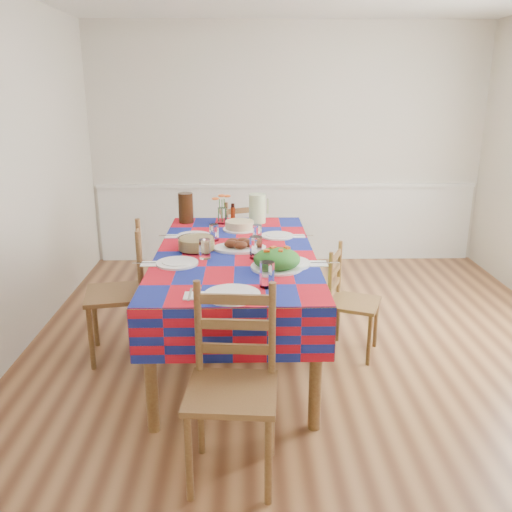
{
  "coord_description": "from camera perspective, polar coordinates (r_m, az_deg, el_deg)",
  "views": [
    {
      "loc": [
        -0.49,
        -3.79,
        1.99
      ],
      "look_at": [
        -0.41,
        0.03,
        0.8
      ],
      "focal_mm": 38.0,
      "sensor_mm": 36.0,
      "label": 1
    }
  ],
  "objects": [
    {
      "name": "setting_right_near",
      "position": [
        3.73,
        2.15,
        -0.13
      ],
      "size": [
        0.62,
        0.35,
        0.16
      ],
      "rotation": [
        0.0,
        0.0,
        -1.57
      ],
      "color": "white",
      "rests_on": "dining_table"
    },
    {
      "name": "chair_far",
      "position": [
        5.41,
        -1.75,
        1.01
      ],
      "size": [
        0.55,
        0.53,
        0.96
      ],
      "rotation": [
        0.0,
        0.0,
        3.52
      ],
      "color": "brown",
      "rests_on": "room"
    },
    {
      "name": "name_card",
      "position": [
        3.03,
        -2.51,
        -4.84
      ],
      "size": [
        0.1,
        0.03,
        0.02
      ],
      "primitive_type": "cube",
      "color": "white",
      "rests_on": "dining_table"
    },
    {
      "name": "meat_platter",
      "position": [
        4.03,
        -1.75,
        1.14
      ],
      "size": [
        0.39,
        0.28,
        0.08
      ],
      "color": "white",
      "rests_on": "dining_table"
    },
    {
      "name": "setting_right_far",
      "position": [
        4.34,
        1.58,
        2.27
      ],
      "size": [
        0.5,
        0.29,
        0.13
      ],
      "rotation": [
        0.0,
        0.0,
        -1.57
      ],
      "color": "white",
      "rests_on": "dining_table"
    },
    {
      "name": "salad_platter",
      "position": [
        3.6,
        2.21,
        -0.43
      ],
      "size": [
        0.35,
        0.35,
        0.15
      ],
      "color": "white",
      "rests_on": "dining_table"
    },
    {
      "name": "tea_pitcher",
      "position": [
        4.87,
        -7.4,
        5.05
      ],
      "size": [
        0.13,
        0.13,
        0.26
      ],
      "primitive_type": "cylinder",
      "color": "black",
      "rests_on": "dining_table"
    },
    {
      "name": "chair_right",
      "position": [
        4.23,
        9.8,
        -4.79
      ],
      "size": [
        0.47,
        0.48,
        0.85
      ],
      "rotation": [
        0.0,
        0.0,
        1.19
      ],
      "color": "brown",
      "rests_on": "room"
    },
    {
      "name": "setting_left_far",
      "position": [
        4.36,
        -5.88,
        2.28
      ],
      "size": [
        0.5,
        0.29,
        0.13
      ],
      "rotation": [
        0.0,
        0.0,
        1.57
      ],
      "color": "white",
      "rests_on": "dining_table"
    },
    {
      "name": "setting_left_near",
      "position": [
        3.77,
        -7.33,
        -0.18
      ],
      "size": [
        0.53,
        0.31,
        0.14
      ],
      "rotation": [
        0.0,
        0.0,
        1.57
      ],
      "color": "white",
      "rests_on": "dining_table"
    },
    {
      "name": "dining_table",
      "position": [
        4.03,
        -2.18,
        -0.75
      ],
      "size": [
        1.16,
        2.15,
        0.84
      ],
      "color": "brown",
      "rests_on": "room"
    },
    {
      "name": "chair_near",
      "position": [
        2.88,
        -2.47,
        -13.61
      ],
      "size": [
        0.49,
        0.47,
        1.04
      ],
      "rotation": [
        0.0,
        0.0,
        -0.08
      ],
      "color": "brown",
      "rests_on": "room"
    },
    {
      "name": "room",
      "position": [
        3.87,
        6.15,
        7.67
      ],
      "size": [
        4.58,
        5.08,
        2.78
      ],
      "color": "brown",
      "rests_on": "ground"
    },
    {
      "name": "chair_left",
      "position": [
        4.22,
        -13.94,
        -3.81
      ],
      "size": [
        0.51,
        0.53,
        1.03
      ],
      "rotation": [
        0.0,
        0.0,
        -1.39
      ],
      "color": "brown",
      "rests_on": "room"
    },
    {
      "name": "setting_near_head",
      "position": [
        3.18,
        -1.29,
        -3.28
      ],
      "size": [
        0.53,
        0.36,
        0.16
      ],
      "color": "white",
      "rests_on": "dining_table"
    },
    {
      "name": "flower_vase",
      "position": [
        4.8,
        -3.59,
        4.74
      ],
      "size": [
        0.17,
        0.14,
        0.27
      ],
      "color": "white",
      "rests_on": "dining_table"
    },
    {
      "name": "wainscot",
      "position": [
        6.47,
        3.19,
        3.81
      ],
      "size": [
        4.41,
        0.06,
        0.92
      ],
      "color": "white",
      "rests_on": "room"
    },
    {
      "name": "hot_sauce",
      "position": [
        4.86,
        -2.45,
        4.57
      ],
      "size": [
        0.04,
        0.04,
        0.17
      ],
      "primitive_type": "cylinder",
      "color": "#AF310E",
      "rests_on": "dining_table"
    },
    {
      "name": "serving_utensils",
      "position": [
        3.91,
        0.74,
        0.2
      ],
      "size": [
        0.15,
        0.33,
        0.01
      ],
      "color": "black",
      "rests_on": "dining_table"
    },
    {
      "name": "pasta_bowl",
      "position": [
        4.03,
        -6.29,
        1.3
      ],
      "size": [
        0.27,
        0.27,
        0.1
      ],
      "color": "white",
      "rests_on": "dining_table"
    },
    {
      "name": "cake",
      "position": [
        4.58,
        -1.75,
        3.2
      ],
      "size": [
        0.28,
        0.28,
        0.08
      ],
      "color": "white",
      "rests_on": "dining_table"
    },
    {
      "name": "green_pitcher",
      "position": [
        4.82,
        0.14,
        5.03
      ],
      "size": [
        0.15,
        0.15,
        0.26
      ],
      "primitive_type": "cylinder",
      "color": "#BEDE9D",
      "rests_on": "dining_table"
    }
  ]
}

